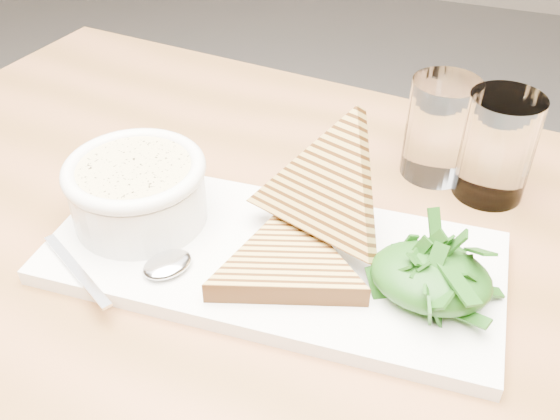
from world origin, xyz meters
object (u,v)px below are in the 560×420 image
(platter, at_px, (272,258))
(glass_far, at_px, (497,147))
(glass_near, at_px, (440,129))
(table_top, at_px, (360,381))
(soup_bowl, at_px, (139,197))

(platter, bearing_deg, glass_far, 47.28)
(platter, xyz_separation_m, glass_near, (0.11, 0.21, 0.05))
(glass_far, bearing_deg, table_top, -103.46)
(table_top, distance_m, soup_bowl, 0.27)
(table_top, xyz_separation_m, soup_bowl, (-0.25, 0.09, 0.06))
(platter, distance_m, glass_far, 0.26)
(glass_near, bearing_deg, glass_far, -16.31)
(table_top, xyz_separation_m, glass_far, (0.07, 0.27, 0.08))
(platter, relative_size, soup_bowl, 3.24)
(platter, distance_m, soup_bowl, 0.14)
(soup_bowl, distance_m, glass_near, 0.33)
(soup_bowl, bearing_deg, platter, -0.55)
(soup_bowl, xyz_separation_m, glass_near, (0.25, 0.21, 0.01))
(table_top, xyz_separation_m, glass_near, (0.00, 0.29, 0.08))
(glass_near, height_order, glass_far, glass_far)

